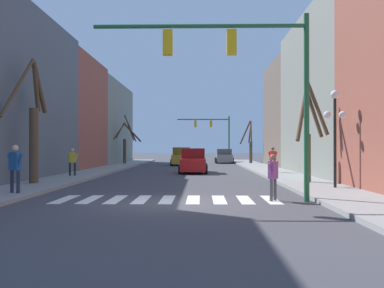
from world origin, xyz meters
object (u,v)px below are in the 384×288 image
street_lamp_right_corner (335,118)px  street_tree_left_far (309,135)px  car_parked_left_far (224,156)px  pedestrian_waiting_at_curb (273,157)px  street_tree_left_near (126,142)px  pedestrian_on_right_sidewalk (273,173)px  pedestrian_near_right_corner (72,159)px  traffic_signal_near (244,65)px  traffic_signal_far (213,129)px  street_tree_right_far (250,144)px  car_driving_away_lane (182,157)px  pedestrian_crossing_street (15,165)px  street_tree_right_near (34,125)px  car_at_intersection (193,161)px

street_lamp_right_corner → street_tree_left_far: street_tree_left_far is taller
car_parked_left_far → pedestrian_waiting_at_curb: (2.16, -21.08, 0.39)m
street_lamp_right_corner → street_tree_left_near: 29.88m
pedestrian_on_right_sidewalk → street_tree_left_far: street_tree_left_far is taller
car_parked_left_far → pedestrian_near_right_corner: (-10.20, -24.83, 0.35)m
traffic_signal_near → street_tree_left_near: 31.90m
traffic_signal_far → car_parked_left_far: 6.00m
car_parked_left_far → street_tree_right_far: 4.66m
car_driving_away_lane → pedestrian_near_right_corner: bearing=-16.9°
pedestrian_crossing_street → pedestrian_waiting_at_curb: 17.96m
street_tree_left_near → pedestrian_on_right_sidewalk: bearing=-71.6°
street_lamp_right_corner → street_tree_right_near: (-13.41, 2.11, -0.17)m
car_at_intersection → street_tree_right_near: bearing=146.2°
car_driving_away_lane → pedestrian_crossing_street: size_ratio=2.46×
pedestrian_waiting_at_curb → street_tree_right_near: 15.70m
car_parked_left_far → street_tree_left_far: street_tree_left_far is taller
pedestrian_crossing_street → street_tree_right_near: 4.97m
traffic_signal_far → car_at_intersection: 24.48m
street_tree_left_near → street_tree_left_far: size_ratio=1.02×
traffic_signal_near → street_tree_left_far: bearing=59.9°
pedestrian_on_right_sidewalk → street_tree_left_near: bearing=53.9°
traffic_signal_far → street_lamp_right_corner: bearing=-83.9°
traffic_signal_near → car_parked_left_far: bearing=88.1°
street_tree_left_far → street_tree_right_near: size_ratio=0.83×
car_at_intersection → street_tree_left_far: street_tree_left_far is taller
car_parked_left_far → street_tree_right_far: bearing=-145.4°
street_tree_right_far → street_tree_left_near: street_tree_left_near is taller
street_tree_right_far → street_tree_right_near: size_ratio=0.77×
car_at_intersection → street_tree_right_far: 16.72m
car_at_intersection → street_tree_left_near: (-7.09, 13.78, 1.57)m
traffic_signal_near → traffic_signal_far: size_ratio=1.11×
pedestrian_on_right_sidewalk → street_tree_left_far: 6.88m
pedestrian_near_right_corner → street_tree_right_near: bearing=-106.7°
pedestrian_waiting_at_curb → street_tree_left_near: size_ratio=0.34×
pedestrian_on_right_sidewalk → car_at_intersection: bearing=45.7°
pedestrian_waiting_at_curb → pedestrian_crossing_street: bearing=-157.2°
traffic_signal_far → street_tree_right_far: traffic_signal_far is taller
traffic_signal_far → street_tree_left_near: size_ratio=1.31×
pedestrian_crossing_street → street_tree_left_far: (11.95, 5.17, 1.22)m
car_at_intersection → car_driving_away_lane: bearing=6.1°
traffic_signal_far → street_tree_right_near: street_tree_right_near is taller
traffic_signal_far → pedestrian_on_right_sidewalk: traffic_signal_far is taller
pedestrian_near_right_corner → street_tree_left_near: (-0.06, 19.30, 1.27)m
pedestrian_near_right_corner → street_tree_right_far: size_ratio=0.36×
car_parked_left_far → street_tree_left_near: (-10.26, -5.53, 1.62)m
car_driving_away_lane → street_tree_left_far: street_tree_left_far is taller
car_at_intersection → street_tree_right_near: street_tree_right_near is taller
street_tree_right_far → street_tree_right_near: 29.59m
street_tree_left_near → street_tree_left_far: 27.27m
traffic_signal_near → pedestrian_on_right_sidewalk: traffic_signal_near is taller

